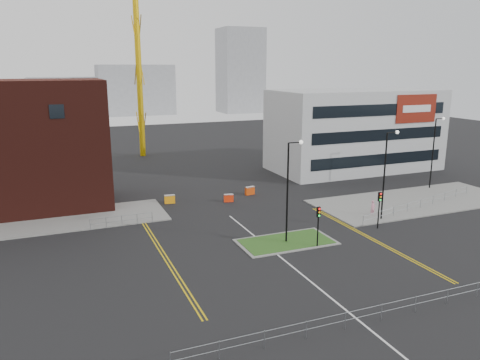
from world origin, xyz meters
name	(u,v)px	position (x,y,z in m)	size (l,w,h in m)	color
ground	(313,283)	(0.00, 0.00, 0.00)	(200.00, 200.00, 0.00)	black
pavement_left	(24,224)	(-20.00, 22.00, 0.06)	(28.00, 8.00, 0.12)	slate
pavement_right	(415,201)	(22.00, 14.00, 0.06)	(24.00, 10.00, 0.12)	slate
island_kerb	(286,242)	(2.00, 8.00, 0.04)	(8.60, 4.60, 0.08)	slate
grass_island	(286,242)	(2.00, 8.00, 0.06)	(8.00, 4.00, 0.12)	#24501A
office_block	(355,130)	(26.01, 31.97, 6.00)	(25.00, 12.20, 12.00)	silver
streetlamp_island	(290,184)	(2.22, 8.00, 5.41)	(1.46, 0.36, 9.18)	black
streetlamp_right_near	(387,168)	(14.22, 10.00, 5.41)	(1.46, 0.36, 9.18)	black
streetlamp_right_far	(435,147)	(28.22, 18.00, 5.41)	(1.46, 0.36, 9.18)	black
traffic_light_island	(318,219)	(4.00, 5.98, 2.57)	(0.28, 0.33, 3.65)	black
traffic_light_right	(379,203)	(12.00, 7.98, 2.57)	(0.28, 0.33, 3.65)	black
railing_front	(364,313)	(0.00, -6.00, 0.78)	(24.05, 0.05, 1.10)	gray
railing_left	(122,219)	(-11.00, 18.00, 0.74)	(6.05, 0.05, 1.10)	gray
railing_right	(421,202)	(20.50, 11.50, 0.78)	(19.05, 5.05, 1.10)	gray
centre_line	(299,272)	(0.00, 2.00, 0.01)	(0.15, 30.00, 0.01)	silver
yellow_left_a	(160,252)	(-9.00, 10.00, 0.01)	(0.12, 24.00, 0.01)	gold
yellow_left_b	(163,251)	(-8.70, 10.00, 0.01)	(0.12, 24.00, 0.01)	gold
yellow_right_a	(369,238)	(9.50, 6.00, 0.01)	(0.12, 20.00, 0.01)	gold
yellow_right_b	(372,238)	(9.80, 6.00, 0.01)	(0.12, 20.00, 0.01)	gold
skyline_b	(136,90)	(10.00, 130.00, 8.00)	(24.00, 12.00, 16.00)	gray
skyline_c	(240,71)	(45.00, 125.00, 14.00)	(14.00, 12.00, 28.00)	gray
skyline_d	(76,96)	(-8.00, 140.00, 6.00)	(30.00, 12.00, 12.00)	gray
pedestrian	(373,208)	(14.05, 11.48, 0.83)	(0.61, 0.40, 1.66)	pink
barrier_left	(170,199)	(-4.73, 24.00, 0.54)	(1.22, 0.51, 1.00)	#FD9B0E
barrier_mid	(229,198)	(1.79, 22.06, 0.50)	(1.13, 0.55, 0.91)	#F9320D
barrier_right	(250,190)	(5.31, 24.00, 0.55)	(1.26, 0.62, 1.02)	#D6420B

